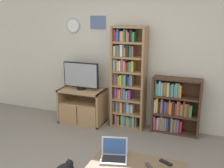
% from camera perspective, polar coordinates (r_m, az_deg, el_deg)
% --- Properties ---
extents(wall_back, '(7.02, 0.09, 2.60)m').
position_cam_1_polar(wall_back, '(4.92, 3.30, 5.97)').
color(wall_back, beige).
rests_on(wall_back, ground_plane).
extents(tv_stand, '(0.86, 0.52, 0.67)m').
position_cam_1_polar(tv_stand, '(5.17, -6.48, -4.73)').
color(tv_stand, tan).
rests_on(tv_stand, ground_plane).
extents(television, '(0.71, 0.18, 0.52)m').
position_cam_1_polar(television, '(5.03, -6.77, 1.78)').
color(television, black).
rests_on(television, tv_stand).
extents(bookshelf_tall, '(0.61, 0.32, 1.88)m').
position_cam_1_polar(bookshelf_tall, '(4.81, 3.29, 1.05)').
color(bookshelf_tall, '#9E754C').
rests_on(bookshelf_tall, ground_plane).
extents(bookshelf_short, '(0.83, 0.25, 1.02)m').
position_cam_1_polar(bookshelf_short, '(4.79, 13.14, -4.75)').
color(bookshelf_short, '#472D1E').
rests_on(bookshelf_short, ground_plane).
extents(laptop, '(0.38, 0.34, 0.24)m').
position_cam_1_polar(laptop, '(3.28, 0.45, -14.95)').
color(laptop, silver).
rests_on(laptop, coffee_table).
extents(remote_near_laptop, '(0.16, 0.11, 0.02)m').
position_cam_1_polar(remote_near_laptop, '(3.27, 11.63, -16.39)').
color(remote_near_laptop, black).
rests_on(remote_near_laptop, coffee_table).
extents(remote_far_from_laptop, '(0.14, 0.15, 0.02)m').
position_cam_1_polar(remote_far_from_laptop, '(3.17, 8.21, -17.39)').
color(remote_far_from_laptop, '#38383A').
rests_on(remote_far_from_laptop, coffee_table).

